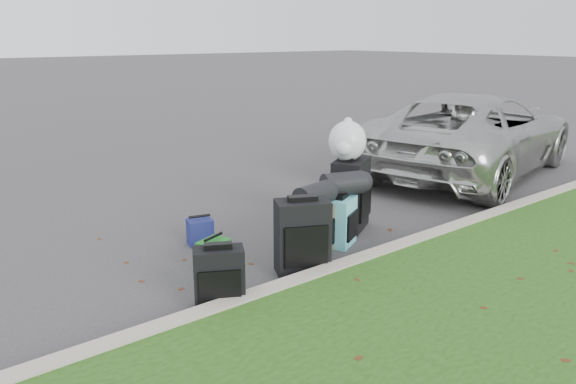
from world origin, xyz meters
TOP-DOWN VIEW (x-y plane):
  - ground at (0.00, 0.00)m, footprint 120.00×120.00m
  - curb at (0.00, -1.00)m, footprint 120.00×0.18m
  - suv at (4.29, 0.74)m, footprint 5.29×3.32m
  - suitcase_small_black at (-1.65, -0.79)m, footprint 0.49×0.42m
  - suitcase_large_black_left at (-0.62, -0.67)m, footprint 0.60×0.51m
  - suitcase_olive at (-0.17, -0.36)m, footprint 0.42×0.31m
  - suitcase_teal at (0.21, -0.37)m, footprint 0.45×0.38m
  - suitcase_large_black_right at (0.69, -0.02)m, footprint 0.67×0.58m
  - tote_green at (-1.29, -0.11)m, footprint 0.35×0.32m
  - tote_navy at (-1.01, 0.65)m, footprint 0.32×0.28m
  - duffel_left at (-0.17, -0.35)m, footprint 0.50×0.33m
  - duffel_right at (0.30, -0.28)m, footprint 0.53×0.39m
  - trash_bag at (0.63, 0.00)m, footprint 0.45×0.45m

SIDE VIEW (x-z plane):
  - ground at x=0.00m, z-range 0.00..0.00m
  - curb at x=0.00m, z-range 0.00..0.15m
  - tote_navy at x=-1.01m, z-range 0.00..0.29m
  - tote_green at x=-1.29m, z-range 0.00..0.33m
  - suitcase_olive at x=-0.17m, z-range 0.00..0.52m
  - suitcase_small_black at x=-1.65m, z-range 0.00..0.54m
  - suitcase_teal at x=0.21m, z-range 0.00..0.55m
  - suitcase_large_black_left at x=-0.62m, z-range 0.00..0.74m
  - suitcase_large_black_right at x=0.69m, z-range 0.00..0.86m
  - duffel_left at x=-0.17m, z-range 0.52..0.78m
  - suv at x=4.29m, z-range 0.00..1.36m
  - duffel_right at x=0.30m, z-range 0.55..0.81m
  - trash_bag at x=0.63m, z-range 0.86..1.31m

